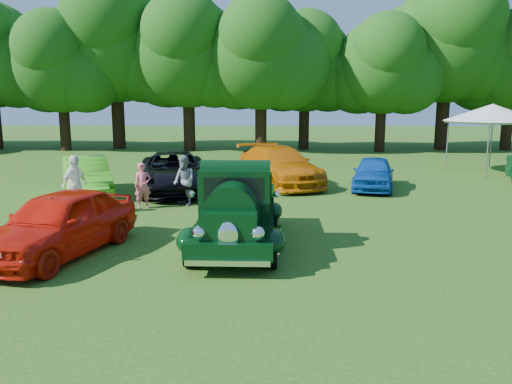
{
  "coord_description": "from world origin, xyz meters",
  "views": [
    {
      "loc": [
        1.48,
        -11.21,
        3.45
      ],
      "look_at": [
        0.99,
        1.64,
        1.1
      ],
      "focal_mm": 35.0,
      "sensor_mm": 36.0,
      "label": 1
    }
  ],
  "objects_px": {
    "spectator_pink": "(143,186)",
    "red_convertible": "(59,223)",
    "back_car_orange": "(279,166)",
    "spectator_white": "(75,185)",
    "canopy_tent": "(492,113)",
    "spectator_grey": "(184,181)",
    "back_car_blue": "(373,173)",
    "back_car_black": "(174,172)",
    "back_car_lime": "(86,176)",
    "hero_pickup": "(237,212)"
  },
  "relations": [
    {
      "from": "spectator_white",
      "to": "canopy_tent",
      "type": "height_order",
      "value": "canopy_tent"
    },
    {
      "from": "back_car_blue",
      "to": "back_car_lime",
      "type": "bearing_deg",
      "value": -159.02
    },
    {
      "from": "back_car_orange",
      "to": "spectator_grey",
      "type": "relative_size",
      "value": 3.29
    },
    {
      "from": "back_car_lime",
      "to": "back_car_blue",
      "type": "xyz_separation_m",
      "value": [
        10.93,
        1.58,
        -0.06
      ]
    },
    {
      "from": "red_convertible",
      "to": "canopy_tent",
      "type": "height_order",
      "value": "canopy_tent"
    },
    {
      "from": "red_convertible",
      "to": "back_car_blue",
      "type": "bearing_deg",
      "value": 60.07
    },
    {
      "from": "spectator_pink",
      "to": "spectator_grey",
      "type": "height_order",
      "value": "spectator_grey"
    },
    {
      "from": "back_car_lime",
      "to": "canopy_tent",
      "type": "bearing_deg",
      "value": -5.64
    },
    {
      "from": "back_car_orange",
      "to": "back_car_blue",
      "type": "bearing_deg",
      "value": -36.43
    },
    {
      "from": "back_car_black",
      "to": "hero_pickup",
      "type": "bearing_deg",
      "value": -80.83
    },
    {
      "from": "red_convertible",
      "to": "back_car_orange",
      "type": "height_order",
      "value": "back_car_orange"
    },
    {
      "from": "back_car_orange",
      "to": "canopy_tent",
      "type": "bearing_deg",
      "value": -2.23
    },
    {
      "from": "spectator_pink",
      "to": "red_convertible",
      "type": "bearing_deg",
      "value": -123.08
    },
    {
      "from": "spectator_grey",
      "to": "spectator_white",
      "type": "bearing_deg",
      "value": -103.96
    },
    {
      "from": "back_car_lime",
      "to": "canopy_tent",
      "type": "xyz_separation_m",
      "value": [
        17.37,
        6.34,
        2.18
      ]
    },
    {
      "from": "spectator_white",
      "to": "canopy_tent",
      "type": "relative_size",
      "value": 0.32
    },
    {
      "from": "spectator_white",
      "to": "canopy_tent",
      "type": "xyz_separation_m",
      "value": [
        16.43,
        9.72,
        1.96
      ]
    },
    {
      "from": "spectator_pink",
      "to": "back_car_lime",
      "type": "bearing_deg",
      "value": 113.07
    },
    {
      "from": "red_convertible",
      "to": "back_car_black",
      "type": "height_order",
      "value": "back_car_black"
    },
    {
      "from": "back_car_black",
      "to": "spectator_white",
      "type": "bearing_deg",
      "value": -132.31
    },
    {
      "from": "hero_pickup",
      "to": "back_car_black",
      "type": "xyz_separation_m",
      "value": [
        -2.95,
        7.1,
        -0.07
      ]
    },
    {
      "from": "hero_pickup",
      "to": "red_convertible",
      "type": "bearing_deg",
      "value": -166.62
    },
    {
      "from": "back_car_orange",
      "to": "spectator_grey",
      "type": "distance_m",
      "value": 5.35
    },
    {
      "from": "back_car_blue",
      "to": "spectator_grey",
      "type": "bearing_deg",
      "value": -141.05
    },
    {
      "from": "red_convertible",
      "to": "spectator_grey",
      "type": "height_order",
      "value": "spectator_grey"
    },
    {
      "from": "back_car_black",
      "to": "spectator_white",
      "type": "height_order",
      "value": "spectator_white"
    },
    {
      "from": "red_convertible",
      "to": "spectator_white",
      "type": "distance_m",
      "value": 4.19
    },
    {
      "from": "back_car_blue",
      "to": "spectator_pink",
      "type": "distance_m",
      "value": 9.07
    },
    {
      "from": "back_car_blue",
      "to": "red_convertible",
      "type": "bearing_deg",
      "value": -121.58
    },
    {
      "from": "spectator_pink",
      "to": "back_car_black",
      "type": "bearing_deg",
      "value": 55.62
    },
    {
      "from": "red_convertible",
      "to": "back_car_blue",
      "type": "relative_size",
      "value": 1.15
    },
    {
      "from": "spectator_grey",
      "to": "spectator_white",
      "type": "distance_m",
      "value": 3.44
    },
    {
      "from": "back_car_blue",
      "to": "canopy_tent",
      "type": "bearing_deg",
      "value": 49.19
    },
    {
      "from": "red_convertible",
      "to": "back_car_black",
      "type": "xyz_separation_m",
      "value": [
        0.99,
        8.04,
        0.02
      ]
    },
    {
      "from": "back_car_orange",
      "to": "spectator_grey",
      "type": "xyz_separation_m",
      "value": [
        -3.19,
        -4.29,
        0.04
      ]
    },
    {
      "from": "back_car_black",
      "to": "back_car_lime",
      "type": "bearing_deg",
      "value": 178.52
    },
    {
      "from": "red_convertible",
      "to": "spectator_grey",
      "type": "xyz_separation_m",
      "value": [
        1.83,
        5.55,
        0.09
      ]
    },
    {
      "from": "hero_pickup",
      "to": "back_car_lime",
      "type": "bearing_deg",
      "value": 133.6
    },
    {
      "from": "back_car_black",
      "to": "back_car_orange",
      "type": "bearing_deg",
      "value": 10.67
    },
    {
      "from": "red_convertible",
      "to": "spectator_pink",
      "type": "relative_size",
      "value": 2.92
    },
    {
      "from": "back_car_orange",
      "to": "back_car_blue",
      "type": "height_order",
      "value": "back_car_orange"
    },
    {
      "from": "back_car_lime",
      "to": "back_car_orange",
      "type": "distance_m",
      "value": 7.61
    },
    {
      "from": "back_car_orange",
      "to": "spectator_pink",
      "type": "xyz_separation_m",
      "value": [
        -4.44,
        -4.82,
        -0.05
      ]
    },
    {
      "from": "hero_pickup",
      "to": "spectator_white",
      "type": "bearing_deg",
      "value": 149.43
    },
    {
      "from": "hero_pickup",
      "to": "back_car_orange",
      "type": "relative_size",
      "value": 0.9
    },
    {
      "from": "back_car_lime",
      "to": "back_car_blue",
      "type": "bearing_deg",
      "value": -17.46
    },
    {
      "from": "red_convertible",
      "to": "back_car_orange",
      "type": "xyz_separation_m",
      "value": [
        5.02,
        9.84,
        0.05
      ]
    },
    {
      "from": "spectator_grey",
      "to": "back_car_orange",
      "type": "bearing_deg",
      "value": 102.6
    },
    {
      "from": "back_car_black",
      "to": "spectator_grey",
      "type": "relative_size",
      "value": 3.29
    },
    {
      "from": "red_convertible",
      "to": "canopy_tent",
      "type": "distance_m",
      "value": 20.58
    }
  ]
}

